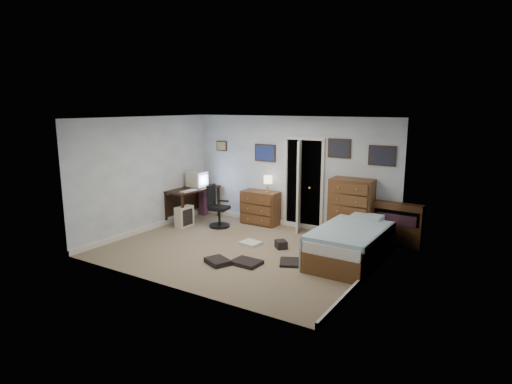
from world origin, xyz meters
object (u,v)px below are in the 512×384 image
Objects in this scene: tall_dresser at (351,209)px; bed at (351,243)px; computer_desk at (190,195)px; office_chair at (217,211)px; low_dresser at (261,208)px.

tall_dresser is 0.62× the size of bed.
tall_dresser is (3.84, 0.55, 0.03)m from computer_desk.
bed is at bearing -73.24° from tall_dresser.
office_chair reaches higher than computer_desk.
low_dresser reaches higher than bed.
bed is (0.43, -1.16, -0.32)m from tall_dresser.
computer_desk is 1.58× the size of low_dresser.
computer_desk reaches higher than low_dresser.
computer_desk is at bearing -175.50° from tall_dresser.
tall_dresser reaches higher than bed.
low_dresser is 2.89m from bed.
office_chair is 0.76× the size of tall_dresser.
tall_dresser is (2.20, -0.02, 0.25)m from low_dresser.
computer_desk is 1.09× the size of tall_dresser.
tall_dresser is at bearing 10.29° from computer_desk.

